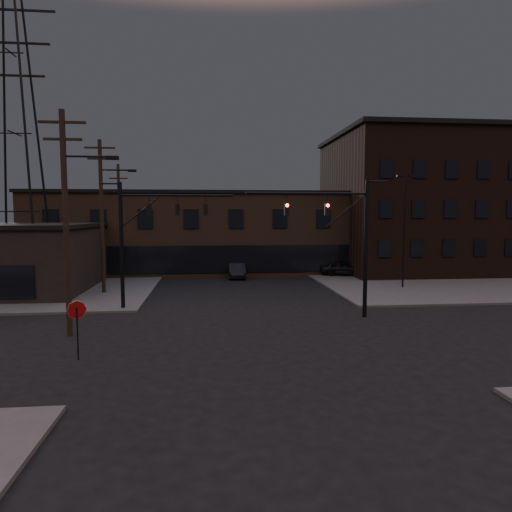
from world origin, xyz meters
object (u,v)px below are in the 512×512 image
(stop_sign, at_px, (77,316))
(parked_car_lot_a, at_px, (343,268))
(parked_car_lot_b, at_px, (464,268))
(traffic_signal_near, at_px, (347,233))
(car_crossing, at_px, (237,270))
(traffic_signal_far, at_px, (142,230))

(stop_sign, xyz_separation_m, parked_car_lot_a, (18.29, 23.50, -0.99))
(stop_sign, relative_size, parked_car_lot_b, 0.59)
(stop_sign, bearing_deg, parked_car_lot_b, 37.15)
(traffic_signal_near, relative_size, car_crossing, 1.82)
(traffic_signal_near, distance_m, traffic_signal_far, 12.57)
(traffic_signal_near, height_order, stop_sign, traffic_signal_near)
(traffic_signal_near, relative_size, parked_car_lot_b, 1.89)
(stop_sign, height_order, parked_car_lot_b, stop_sign)
(parked_car_lot_b, bearing_deg, parked_car_lot_a, 116.47)
(stop_sign, distance_m, car_crossing, 25.28)
(traffic_signal_near, distance_m, car_crossing, 18.72)
(car_crossing, bearing_deg, parked_car_lot_b, -1.26)
(parked_car_lot_a, relative_size, car_crossing, 0.95)
(parked_car_lot_b, relative_size, car_crossing, 0.96)
(traffic_signal_near, bearing_deg, traffic_signal_far, 163.83)
(parked_car_lot_b, bearing_deg, traffic_signal_far, 142.94)
(parked_car_lot_a, bearing_deg, parked_car_lot_b, -75.02)
(parked_car_lot_a, bearing_deg, traffic_signal_far, 145.81)
(traffic_signal_far, distance_m, stop_sign, 10.55)
(traffic_signal_far, relative_size, stop_sign, 3.23)
(traffic_signal_far, xyz_separation_m, parked_car_lot_a, (17.00, 13.51, -4.15))
(stop_sign, height_order, parked_car_lot_a, stop_sign)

